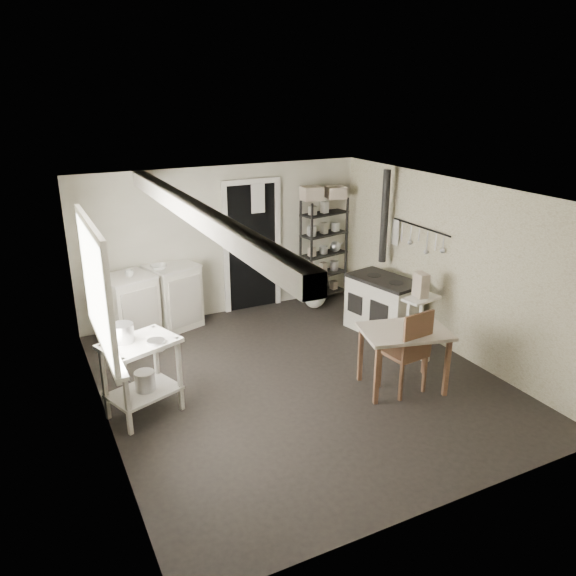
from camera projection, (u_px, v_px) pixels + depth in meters
name	position (u px, v px, depth m)	size (l,w,h in m)	color
floor	(299.00, 380.00, 6.88)	(5.00, 5.00, 0.00)	black
ceiling	(300.00, 193.00, 6.10)	(5.00, 5.00, 0.00)	silver
wall_back	(224.00, 242.00, 8.60)	(4.50, 0.02, 2.30)	#B9B49D
wall_front	(447.00, 390.00, 4.39)	(4.50, 0.02, 2.30)	#B9B49D
wall_left	(98.00, 327.00, 5.55)	(0.02, 5.00, 2.30)	#B9B49D
wall_right	(450.00, 266.00, 7.43)	(0.02, 5.00, 2.30)	#B9B49D
window	(94.00, 287.00, 5.61)	(0.12, 1.76, 1.28)	silver
doorway	(252.00, 248.00, 8.81)	(0.96, 0.10, 2.08)	silver
ceiling_beam	(194.00, 212.00, 5.63)	(0.18, 5.00, 0.18)	silver
wallpaper_panel	(449.00, 266.00, 7.43)	(0.01, 5.00, 2.30)	beige
utensil_rail	(420.00, 227.00, 7.78)	(0.06, 1.20, 0.44)	silver
prep_table	(143.00, 381.00, 6.03)	(0.76, 0.54, 0.87)	silver
stockpot	(123.00, 335.00, 5.86)	(0.23, 0.23, 0.25)	silver
saucepan	(156.00, 345.00, 5.85)	(0.19, 0.19, 0.10)	silver
bucket	(145.00, 382.00, 6.06)	(0.22, 0.22, 0.24)	silver
base_cabinets	(152.00, 303.00, 8.04)	(1.45, 0.62, 0.96)	beige
mixing_bowl	(159.00, 269.00, 7.93)	(0.30, 0.30, 0.07)	silver
counter_cup	(130.00, 276.00, 7.61)	(0.12, 0.12, 0.09)	silver
shelf_rack	(324.00, 244.00, 9.19)	(0.80, 0.31, 1.70)	black
shelf_jar	(311.00, 221.00, 8.94)	(0.09, 0.09, 0.20)	silver
storage_box_a	(312.00, 180.00, 8.76)	(0.31, 0.27, 0.21)	beige
storage_box_b	(336.00, 180.00, 8.92)	(0.29, 0.27, 0.19)	beige
stove	(383.00, 304.00, 8.08)	(0.58, 1.05, 0.82)	beige
stovepipe	(385.00, 217.00, 8.22)	(0.12, 0.12, 1.54)	black
side_ledge	(419.00, 322.00, 7.49)	(0.51, 0.27, 0.78)	silver
oats_box	(421.00, 280.00, 7.32)	(0.13, 0.22, 0.32)	beige
work_table	(403.00, 359.00, 6.58)	(0.99, 0.69, 0.75)	beige
table_cup	(420.00, 325.00, 6.45)	(0.09, 0.09, 0.09)	silver
chair	(403.00, 352.00, 6.50)	(0.43, 0.45, 1.05)	#553524
flour_sack	(315.00, 294.00, 9.04)	(0.39, 0.33, 0.47)	silver
floor_crock	(425.00, 355.00, 7.35)	(0.13, 0.13, 0.16)	silver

